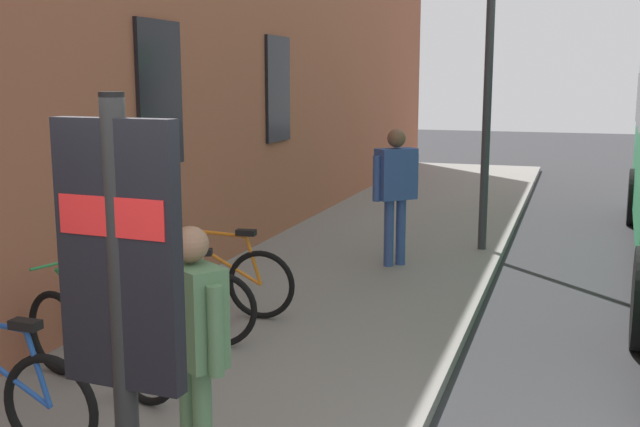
{
  "coord_description": "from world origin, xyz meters",
  "views": [
    {
      "loc": [
        -1.95,
        -0.93,
        2.57
      ],
      "look_at": [
        4.51,
        1.27,
        1.35
      ],
      "focal_mm": 42.53,
      "sensor_mm": 36.0,
      "label": 1
    }
  ],
  "objects_px": {
    "street_lamp": "(490,34)",
    "transit_info_sign": "(121,292)",
    "pedestrian_crossing_street": "(396,183)",
    "bicycle_leaning_wall": "(213,279)",
    "bicycle_end_of_row": "(99,342)",
    "pedestrian_near_bus": "(193,330)",
    "bicycle_nearest_sign": "(163,305)"
  },
  "relations": [
    {
      "from": "bicycle_leaning_wall",
      "to": "pedestrian_near_bus",
      "type": "bearing_deg",
      "value": -155.08
    },
    {
      "from": "bicycle_nearest_sign",
      "to": "pedestrian_crossing_street",
      "type": "distance_m",
      "value": 3.99
    },
    {
      "from": "bicycle_end_of_row",
      "to": "transit_info_sign",
      "type": "bearing_deg",
      "value": -142.26
    },
    {
      "from": "bicycle_nearest_sign",
      "to": "transit_info_sign",
      "type": "relative_size",
      "value": 0.72
    },
    {
      "from": "bicycle_end_of_row",
      "to": "street_lamp",
      "type": "bearing_deg",
      "value": -20.44
    },
    {
      "from": "bicycle_nearest_sign",
      "to": "transit_info_sign",
      "type": "distance_m",
      "value": 3.99
    },
    {
      "from": "street_lamp",
      "to": "transit_info_sign",
      "type": "bearing_deg",
      "value": 176.72
    },
    {
      "from": "bicycle_leaning_wall",
      "to": "street_lamp",
      "type": "xyz_separation_m",
      "value": [
        4.08,
        -2.28,
        2.66
      ]
    },
    {
      "from": "transit_info_sign",
      "to": "street_lamp",
      "type": "bearing_deg",
      "value": -3.28
    },
    {
      "from": "bicycle_nearest_sign",
      "to": "pedestrian_crossing_street",
      "type": "xyz_separation_m",
      "value": [
        3.7,
        -1.31,
        0.71
      ]
    },
    {
      "from": "bicycle_leaning_wall",
      "to": "pedestrian_crossing_street",
      "type": "xyz_separation_m",
      "value": [
        2.72,
        -1.29,
        0.71
      ]
    },
    {
      "from": "bicycle_end_of_row",
      "to": "transit_info_sign",
      "type": "relative_size",
      "value": 0.72
    },
    {
      "from": "transit_info_sign",
      "to": "pedestrian_crossing_street",
      "type": "bearing_deg",
      "value": 4.06
    },
    {
      "from": "bicycle_nearest_sign",
      "to": "pedestrian_crossing_street",
      "type": "relative_size",
      "value": 0.96
    },
    {
      "from": "bicycle_end_of_row",
      "to": "pedestrian_crossing_street",
      "type": "distance_m",
      "value": 4.96
    },
    {
      "from": "bicycle_end_of_row",
      "to": "bicycle_nearest_sign",
      "type": "distance_m",
      "value": 1.03
    },
    {
      "from": "pedestrian_crossing_street",
      "to": "street_lamp",
      "type": "height_order",
      "value": "street_lamp"
    },
    {
      "from": "pedestrian_near_bus",
      "to": "street_lamp",
      "type": "relative_size",
      "value": 0.31
    },
    {
      "from": "bicycle_end_of_row",
      "to": "pedestrian_near_bus",
      "type": "xyz_separation_m",
      "value": [
        -1.05,
        -1.42,
        0.59
      ]
    },
    {
      "from": "bicycle_nearest_sign",
      "to": "street_lamp",
      "type": "relative_size",
      "value": 0.34
    },
    {
      "from": "bicycle_leaning_wall",
      "to": "pedestrian_near_bus",
      "type": "xyz_separation_m",
      "value": [
        -3.06,
        -1.42,
        0.59
      ]
    },
    {
      "from": "pedestrian_near_bus",
      "to": "pedestrian_crossing_street",
      "type": "bearing_deg",
      "value": 1.28
    },
    {
      "from": "bicycle_nearest_sign",
      "to": "pedestrian_near_bus",
      "type": "xyz_separation_m",
      "value": [
        -2.08,
        -1.44,
        0.59
      ]
    },
    {
      "from": "pedestrian_crossing_street",
      "to": "bicycle_leaning_wall",
      "type": "bearing_deg",
      "value": 154.53
    },
    {
      "from": "transit_info_sign",
      "to": "pedestrian_crossing_street",
      "type": "height_order",
      "value": "transit_info_sign"
    },
    {
      "from": "pedestrian_crossing_street",
      "to": "bicycle_nearest_sign",
      "type": "bearing_deg",
      "value": 160.49
    },
    {
      "from": "bicycle_nearest_sign",
      "to": "bicycle_leaning_wall",
      "type": "xyz_separation_m",
      "value": [
        0.99,
        -0.02,
        -0.0
      ]
    },
    {
      "from": "transit_info_sign",
      "to": "pedestrian_near_bus",
      "type": "relative_size",
      "value": 1.49
    },
    {
      "from": "pedestrian_near_bus",
      "to": "pedestrian_crossing_street",
      "type": "xyz_separation_m",
      "value": [
        5.78,
        0.13,
        0.12
      ]
    },
    {
      "from": "bicycle_leaning_wall",
      "to": "pedestrian_near_bus",
      "type": "distance_m",
      "value": 3.43
    },
    {
      "from": "pedestrian_near_bus",
      "to": "transit_info_sign",
      "type": "bearing_deg",
      "value": -163.69
    },
    {
      "from": "bicycle_end_of_row",
      "to": "pedestrian_crossing_street",
      "type": "height_order",
      "value": "pedestrian_crossing_street"
    }
  ]
}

